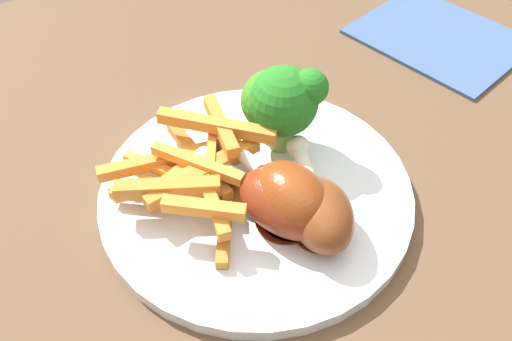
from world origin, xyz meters
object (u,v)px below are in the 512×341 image
object	(u,v)px
dining_table	(264,225)
broccoli_floret_front	(285,101)
dinner_plate	(256,192)
carrot_fries_pile	(197,172)
chicken_drumstick_far	(281,200)
chicken_drumstick_extra	(287,195)
chicken_drumstick_near	(319,209)
broccoli_floret_middle	(276,103)

from	to	relation	value
dining_table	broccoli_floret_front	distance (m)	0.17
dinner_plate	carrot_fries_pile	bearing A→B (deg)	-24.88
chicken_drumstick_far	chicken_drumstick_extra	bearing A→B (deg)	-179.03
dinner_plate	broccoli_floret_front	xyz separation A→B (m)	(-0.04, -0.03, 0.05)
carrot_fries_pile	chicken_drumstick_near	size ratio (longest dim) A/B	1.24
broccoli_floret_front	carrot_fries_pile	world-z (taller)	broccoli_floret_front
dining_table	broccoli_floret_front	size ratio (longest dim) A/B	16.51
dinner_plate	dining_table	bearing A→B (deg)	-125.05
broccoli_floret_middle	chicken_drumstick_extra	bearing A→B (deg)	68.44
dining_table	chicken_drumstick_far	size ratio (longest dim) A/B	10.08
dining_table	broccoli_floret_middle	xyz separation A→B (m)	(-0.01, 0.00, 0.16)
dinner_plate	chicken_drumstick_near	size ratio (longest dim) A/B	2.14
dining_table	chicken_drumstick_far	xyz separation A→B (m)	(0.03, 0.08, 0.14)
broccoli_floret_middle	chicken_drumstick_extra	size ratio (longest dim) A/B	0.57
dinner_plate	broccoli_floret_front	size ratio (longest dim) A/B	3.25
chicken_drumstick_near	chicken_drumstick_extra	world-z (taller)	chicken_drumstick_extra
dining_table	chicken_drumstick_far	world-z (taller)	chicken_drumstick_far
carrot_fries_pile	chicken_drumstick_extra	distance (m)	0.08
dining_table	broccoli_floret_front	world-z (taller)	broccoli_floret_front
dining_table	broccoli_floret_middle	bearing A→B (deg)	152.62
broccoli_floret_front	dinner_plate	bearing A→B (deg)	38.10
broccoli_floret_middle	carrot_fries_pile	bearing A→B (deg)	14.23
chicken_drumstick_extra	carrot_fries_pile	bearing A→B (deg)	-48.08
dinner_plate	chicken_drumstick_extra	distance (m)	0.05
broccoli_floret_front	carrot_fries_pile	bearing A→B (deg)	9.54
carrot_fries_pile	chicken_drumstick_extra	bearing A→B (deg)	131.92
broccoli_floret_front	chicken_drumstick_extra	size ratio (longest dim) A/B	0.64
carrot_fries_pile	broccoli_floret_middle	bearing A→B (deg)	-165.77
carrot_fries_pile	dining_table	bearing A→B (deg)	-161.66
broccoli_floret_front	broccoli_floret_middle	world-z (taller)	broccoli_floret_front
dinner_plate	chicken_drumstick_extra	size ratio (longest dim) A/B	2.06
broccoli_floret_front	broccoli_floret_middle	size ratio (longest dim) A/B	1.11
chicken_drumstick_near	chicken_drumstick_extra	bearing A→B (deg)	-49.47
chicken_drumstick_near	chicken_drumstick_extra	distance (m)	0.03
broccoli_floret_middle	chicken_drumstick_far	xyz separation A→B (m)	(0.04, 0.08, -0.02)
dinner_plate	broccoli_floret_front	bearing A→B (deg)	-141.90
dining_table	chicken_drumstick_far	distance (m)	0.16
dinner_plate	carrot_fries_pile	world-z (taller)	carrot_fries_pile
chicken_drumstick_extra	broccoli_floret_middle	bearing A→B (deg)	-111.56
dining_table	chicken_drumstick_extra	distance (m)	0.17
broccoli_floret_front	carrot_fries_pile	size ratio (longest dim) A/B	0.53
broccoli_floret_middle	dinner_plate	bearing A→B (deg)	46.38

